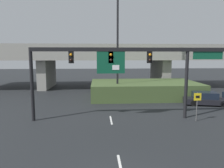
{
  "coord_description": "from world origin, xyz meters",
  "views": [
    {
      "loc": [
        -1.04,
        -7.49,
        5.38
      ],
      "look_at": [
        0.0,
        8.85,
        3.21
      ],
      "focal_mm": 35.0,
      "sensor_mm": 36.0,
      "label": 1
    }
  ],
  "objects_px": {
    "highway_light_pole_near": "(118,23)",
    "parked_sedan_near_right": "(206,99)",
    "speed_limit_sign": "(197,103)",
    "signal_gantry": "(123,62)"
  },
  "relations": [
    {
      "from": "signal_gantry",
      "to": "parked_sedan_near_right",
      "type": "distance_m",
      "value": 11.46
    },
    {
      "from": "speed_limit_sign",
      "to": "highway_light_pole_near",
      "type": "distance_m",
      "value": 13.35
    },
    {
      "from": "signal_gantry",
      "to": "speed_limit_sign",
      "type": "xyz_separation_m",
      "value": [
        5.96,
        -0.98,
        -3.31
      ]
    },
    {
      "from": "speed_limit_sign",
      "to": "parked_sedan_near_right",
      "type": "bearing_deg",
      "value": 57.31
    },
    {
      "from": "parked_sedan_near_right",
      "to": "highway_light_pole_near",
      "type": "bearing_deg",
      "value": 171.51
    },
    {
      "from": "highway_light_pole_near",
      "to": "parked_sedan_near_right",
      "type": "height_order",
      "value": "highway_light_pole_near"
    },
    {
      "from": "speed_limit_sign",
      "to": "signal_gantry",
      "type": "bearing_deg",
      "value": 170.69
    },
    {
      "from": "speed_limit_sign",
      "to": "parked_sedan_near_right",
      "type": "height_order",
      "value": "speed_limit_sign"
    },
    {
      "from": "highway_light_pole_near",
      "to": "parked_sedan_near_right",
      "type": "bearing_deg",
      "value": -21.7
    },
    {
      "from": "signal_gantry",
      "to": "parked_sedan_near_right",
      "type": "height_order",
      "value": "signal_gantry"
    }
  ]
}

